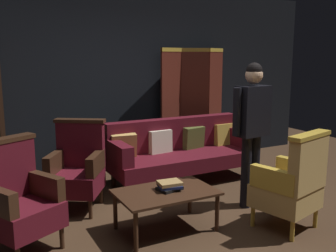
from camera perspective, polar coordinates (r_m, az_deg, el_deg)
The scene contains 13 objects.
ground_plane at distance 4.20m, azimuth 5.28°, elevation -14.65°, with size 10.00×10.00×0.00m, color #3D2819.
back_wall at distance 6.01m, azimuth -7.41°, elevation 6.75°, with size 7.20×0.10×2.80m, color black.
folding_screen at distance 6.38m, azimuth 3.90°, elevation 3.28°, with size 1.27×0.25×1.90m.
velvet_couch at distance 5.50m, azimuth 1.88°, elevation -3.49°, with size 2.12×0.78×0.88m.
coffee_table at distance 3.97m, azimuth -0.33°, elevation -10.29°, with size 1.00×0.64×0.42m.
armchair_gilt_accent at distance 4.15m, azimuth 17.95°, elevation -8.17°, with size 0.70×0.70×1.04m.
armchair_wing_left at distance 4.61m, azimuth -13.36°, elevation -6.08°, with size 0.80×0.80×1.04m.
armchair_wing_right at distance 3.80m, azimuth -21.41°, elevation -10.12°, with size 0.78×0.78×1.04m.
standing_figure at distance 4.53m, azimuth 12.42°, elevation 0.63°, with size 0.59×0.26×1.70m.
potted_plant at distance 5.40m, azimuth -12.10°, elevation -3.51°, with size 0.57×0.57×0.86m.
book_black_cloth at distance 3.98m, azimuth 0.25°, elevation -9.27°, with size 0.24×0.18×0.03m, color black.
book_navy_cloth at distance 3.97m, azimuth 0.25°, elevation -8.89°, with size 0.23×0.20×0.03m, color navy.
book_tan_leather at distance 3.96m, azimuth 0.25°, elevation -8.48°, with size 0.23×0.19×0.03m, color #9E7A47.
Camera 1 is at (-2.10, -3.17, 1.78)m, focal length 40.95 mm.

